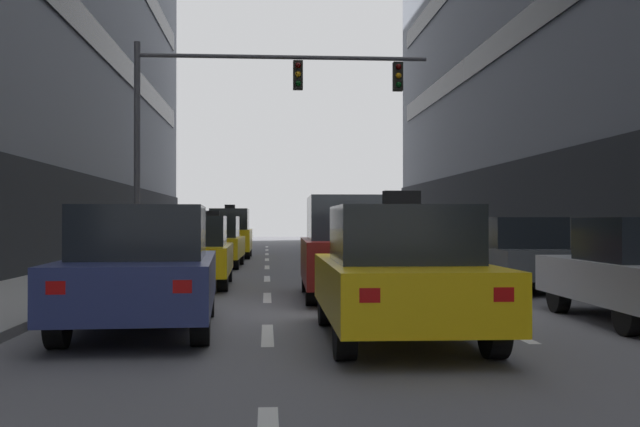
% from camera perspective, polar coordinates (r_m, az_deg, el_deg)
% --- Properties ---
extents(ground_plane, '(120.00, 120.00, 0.00)m').
position_cam_1_polar(ground_plane, '(13.48, 3.18, -7.07)').
color(ground_plane, slate).
extents(lane_stripe_l1_s3, '(0.16, 2.00, 0.01)m').
position_cam_1_polar(lane_stripe_l1_s3, '(10.40, -3.93, -8.99)').
color(lane_stripe_l1_s3, silver).
rests_on(lane_stripe_l1_s3, ground).
extents(lane_stripe_l1_s4, '(0.16, 2.00, 0.01)m').
position_cam_1_polar(lane_stripe_l1_s4, '(15.37, -3.95, -6.26)').
color(lane_stripe_l1_s4, silver).
rests_on(lane_stripe_l1_s4, ground).
extents(lane_stripe_l1_s5, '(0.16, 2.00, 0.01)m').
position_cam_1_polar(lane_stripe_l1_s5, '(20.35, -3.96, -4.86)').
color(lane_stripe_l1_s5, silver).
rests_on(lane_stripe_l1_s5, ground).
extents(lane_stripe_l1_s6, '(0.16, 2.00, 0.01)m').
position_cam_1_polar(lane_stripe_l1_s6, '(25.34, -3.97, -4.01)').
color(lane_stripe_l1_s6, silver).
rests_on(lane_stripe_l1_s6, ground).
extents(lane_stripe_l1_s7, '(0.16, 2.00, 0.01)m').
position_cam_1_polar(lane_stripe_l1_s7, '(30.33, -3.97, -3.44)').
color(lane_stripe_l1_s7, silver).
rests_on(lane_stripe_l1_s7, ground).
extents(lane_stripe_l1_s8, '(0.16, 2.00, 0.01)m').
position_cam_1_polar(lane_stripe_l1_s8, '(35.32, -3.97, -3.03)').
color(lane_stripe_l1_s8, silver).
rests_on(lane_stripe_l1_s8, ground).
extents(lane_stripe_l1_s9, '(0.16, 2.00, 0.01)m').
position_cam_1_polar(lane_stripe_l1_s9, '(40.32, -3.97, -2.73)').
color(lane_stripe_l1_s9, silver).
rests_on(lane_stripe_l1_s9, ground).
extents(lane_stripe_l1_s10, '(0.16, 2.00, 0.01)m').
position_cam_1_polar(lane_stripe_l1_s10, '(45.31, -3.98, -2.49)').
color(lane_stripe_l1_s10, silver).
rests_on(lane_stripe_l1_s10, ground).
extents(lane_stripe_l2_s3, '(0.16, 2.00, 0.01)m').
position_cam_1_polar(lane_stripe_l2_s3, '(10.92, 13.96, -8.57)').
color(lane_stripe_l2_s3, silver).
rests_on(lane_stripe_l2_s3, ground).
extents(lane_stripe_l2_s4, '(0.16, 2.00, 0.01)m').
position_cam_1_polar(lane_stripe_l2_s4, '(15.72, 8.30, -6.12)').
color(lane_stripe_l2_s4, silver).
rests_on(lane_stripe_l2_s4, ground).
extents(lane_stripe_l2_s5, '(0.16, 2.00, 0.01)m').
position_cam_1_polar(lane_stripe_l2_s5, '(20.62, 5.33, -4.80)').
color(lane_stripe_l2_s5, silver).
rests_on(lane_stripe_l2_s5, ground).
extents(lane_stripe_l2_s6, '(0.16, 2.00, 0.01)m').
position_cam_1_polar(lane_stripe_l2_s6, '(25.55, 3.51, -3.98)').
color(lane_stripe_l2_s6, silver).
rests_on(lane_stripe_l2_s6, ground).
extents(lane_stripe_l2_s7, '(0.16, 2.00, 0.01)m').
position_cam_1_polar(lane_stripe_l2_s7, '(30.51, 2.28, -3.42)').
color(lane_stripe_l2_s7, silver).
rests_on(lane_stripe_l2_s7, ground).
extents(lane_stripe_l2_s8, '(0.16, 2.00, 0.01)m').
position_cam_1_polar(lane_stripe_l2_s8, '(35.48, 1.40, -3.02)').
color(lane_stripe_l2_s8, silver).
rests_on(lane_stripe_l2_s8, ground).
extents(lane_stripe_l2_s9, '(0.16, 2.00, 0.01)m').
position_cam_1_polar(lane_stripe_l2_s9, '(40.46, 0.73, -2.72)').
color(lane_stripe_l2_s9, silver).
rests_on(lane_stripe_l2_s9, ground).
extents(lane_stripe_l2_s10, '(0.16, 2.00, 0.01)m').
position_cam_1_polar(lane_stripe_l2_s10, '(45.44, 0.21, -2.48)').
color(lane_stripe_l2_s10, silver).
rests_on(lane_stripe_l2_s10, ground).
extents(car_driving_0, '(1.82, 4.19, 2.01)m').
position_cam_1_polar(car_driving_0, '(15.14, 2.03, -2.56)').
color(car_driving_0, black).
rests_on(car_driving_0, ground).
extents(taxi_driving_1, '(1.97, 4.53, 1.87)m').
position_cam_1_polar(taxi_driving_1, '(25.58, -7.95, -2.12)').
color(taxi_driving_1, black).
rests_on(taxi_driving_1, ground).
extents(taxi_driving_2, '(1.89, 4.41, 1.82)m').
position_cam_1_polar(taxi_driving_2, '(18.01, -9.60, -2.84)').
color(taxi_driving_2, black).
rests_on(taxi_driving_2, ground).
extents(taxi_driving_3, '(1.95, 4.61, 1.91)m').
position_cam_1_polar(taxi_driving_3, '(9.89, 5.95, -4.49)').
color(taxi_driving_3, black).
rests_on(taxi_driving_3, ground).
extents(taxi_driving_4, '(1.78, 4.21, 2.21)m').
position_cam_1_polar(taxi_driving_4, '(32.01, -6.73, -1.48)').
color(taxi_driving_4, black).
rests_on(taxi_driving_4, ground).
extents(car_driving_5, '(2.17, 4.73, 1.74)m').
position_cam_1_polar(car_driving_5, '(10.93, -13.08, -4.07)').
color(car_driving_5, black).
rests_on(car_driving_5, ground).
extents(car_parked_2, '(1.82, 4.30, 1.61)m').
position_cam_1_polar(car_parked_2, '(17.70, 14.46, -2.93)').
color(car_parked_2, black).
rests_on(car_parked_2, ground).
extents(traffic_signal_0, '(8.47, 0.35, 6.53)m').
position_cam_1_polar(traffic_signal_0, '(22.42, -6.09, 7.95)').
color(traffic_signal_0, '#4C4C51').
rests_on(traffic_signal_0, sidewalk_left).
extents(pedestrian_0, '(0.48, 0.33, 1.72)m').
position_cam_1_polar(pedestrian_0, '(29.48, 11.01, -1.31)').
color(pedestrian_0, '#383D59').
rests_on(pedestrian_0, sidewalk_right).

